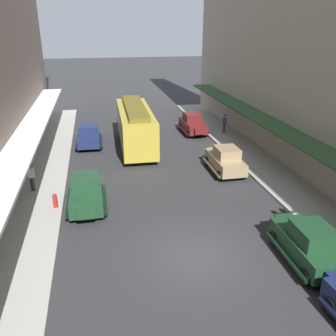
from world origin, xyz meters
The scene contains 11 objects.
ground_plane centered at (0.00, 0.00, 0.00)m, with size 200.00×200.00×0.00m, color #2D2D30.
sidewalk_left centered at (-7.50, 0.00, 0.07)m, with size 3.00×60.00×0.15m, color #A8A59E.
parked_car_0 centered at (4.55, -1.33, 0.94)m, with size 2.22×4.29×1.84m.
parked_car_1 centered at (-4.53, 16.45, 0.94)m, with size 2.22×4.29×1.84m.
parked_car_3 centered at (4.56, 8.86, 0.94)m, with size 2.16×4.27×1.84m.
parked_car_4 centered at (-4.67, 5.56, 0.94)m, with size 2.14×4.26×1.84m.
parked_car_5 centered at (4.87, 18.44, 0.94)m, with size 2.23×4.29×1.84m.
streetcar centered at (-0.76, 15.51, 1.90)m, with size 2.75×9.66×3.46m.
fire_hydrant centered at (-6.35, 5.61, 0.56)m, with size 0.24×0.24×0.82m.
pedestrian_0 centered at (7.61, 17.52, 1.01)m, with size 0.36×0.28×1.67m.
pedestrian_1 centered at (-7.86, 8.12, 1.01)m, with size 0.36×0.28×1.67m.
Camera 1 is at (-3.82, -12.71, 9.50)m, focal length 38.44 mm.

